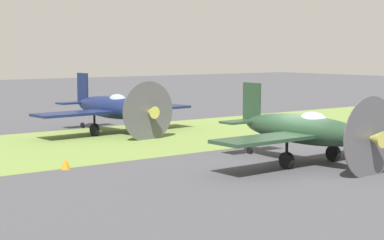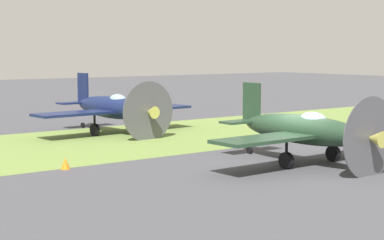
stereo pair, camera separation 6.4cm
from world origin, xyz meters
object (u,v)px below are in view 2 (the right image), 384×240
airplane_lead (305,130)px  runway_marker_cone (65,164)px  fuel_drum (293,123)px  airplane_wingman (113,108)px

airplane_lead → runway_marker_cone: (8.15, -4.67, -1.15)m
airplane_lead → fuel_drum: size_ratio=10.13×
fuel_drum → airplane_wingman: bearing=-29.8°
airplane_wingman → runway_marker_cone: 10.74m
airplane_wingman → runway_marker_cone: size_ratio=21.48×
airplane_wingman → fuel_drum: 10.19m
airplane_lead → fuel_drum: (-7.49, -7.82, -0.92)m
airplane_wingman → fuel_drum: size_ratio=10.50×
fuel_drum → runway_marker_cone: 15.96m
fuel_drum → runway_marker_cone: (15.64, 3.14, -0.23)m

